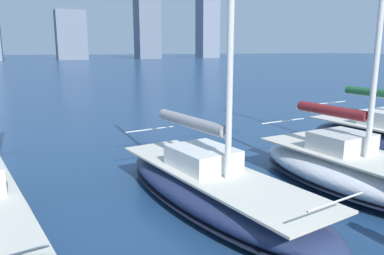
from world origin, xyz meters
TOP-DOWN VIEW (x-y plane):
  - city_skyline at (2.76, -155.92)m, footprint 169.46×17.29m
  - sailboat_maroon at (-5.12, -5.67)m, footprint 3.31×6.83m
  - sailboat_grey at (-0.71, -6.23)m, footprint 3.64×8.45m

SIDE VIEW (x-z plane):
  - sailboat_grey at x=-0.71m, z-range -4.46..5.66m
  - sailboat_maroon at x=-5.12m, z-range -4.74..6.07m
  - city_skyline at x=2.76m, z-range -8.16..45.68m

